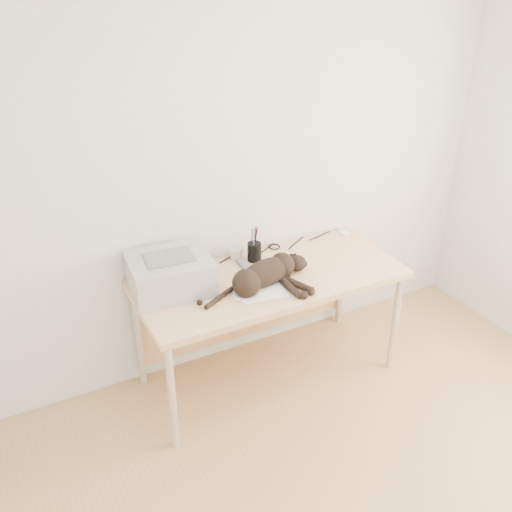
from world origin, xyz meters
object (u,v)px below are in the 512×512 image
printer (170,273)px  mug (236,253)px  pen_cup (254,251)px  cat (264,276)px  mouse (343,231)px  desk (263,288)px

printer → mug: printer is taller
printer → mug: (0.48, 0.15, -0.06)m
printer → pen_cup: 0.58m
printer → pen_cup: (0.58, 0.09, -0.04)m
cat → mug: bearing=76.7°
mug → pen_cup: bearing=-33.6°
mug → mouse: mug is taller
mug → pen_cup: size_ratio=0.42×
desk → mug: 0.28m
mug → pen_cup: (0.10, -0.06, 0.02)m
cat → desk: bearing=49.2°
printer → desk: bearing=-4.3°
printer → mouse: (1.29, 0.15, -0.09)m
desk → pen_cup: pen_cup is taller
pen_cup → mug: bearing=146.4°
printer → mug: 0.51m
pen_cup → desk: bearing=-92.7°
cat → printer: bearing=142.2°
printer → cat: (0.48, -0.22, -0.03)m
desk → mug: size_ratio=17.07×
desk → mouse: size_ratio=16.14×
mug → printer: bearing=-162.6°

